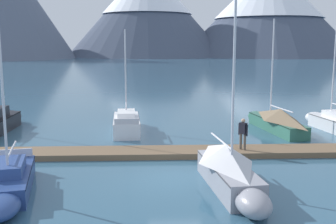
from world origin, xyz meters
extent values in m
plane|color=#335B75|center=(0.00, 0.00, 0.00)|extent=(700.00, 700.00, 0.00)
cone|color=#424C60|center=(1.13, 181.78, 21.14)|extent=(75.86, 75.86, 42.28)
cone|color=#424C60|center=(59.72, 182.17, 21.48)|extent=(85.32, 85.32, 42.96)
cube|color=brown|center=(0.00, 4.00, 0.15)|extent=(28.05, 2.49, 0.30)
cylinder|color=#38383D|center=(-0.02, 3.16, 0.12)|extent=(26.89, 0.76, 0.24)
cylinder|color=#38383D|center=(0.02, 4.84, 0.12)|extent=(26.89, 0.76, 0.24)
ellipsoid|color=black|center=(-11.28, 13.43, 0.51)|extent=(1.55, 2.00, 0.96)
cube|color=navy|center=(-6.82, -0.91, 0.39)|extent=(2.37, 4.93, 0.78)
ellipsoid|color=navy|center=(-6.33, -3.62, 0.39)|extent=(1.69, 2.39, 0.74)
cube|color=#121D39|center=(-6.82, -0.91, 0.74)|extent=(2.39, 4.85, 0.06)
cylinder|color=silver|center=(-6.71, -1.50, 4.87)|extent=(0.10, 0.10, 8.20)
cylinder|color=silver|center=(-6.97, -0.08, 1.49)|extent=(0.60, 2.85, 0.08)
cube|color=#2F4A8A|center=(-6.80, -1.03, 1.00)|extent=(1.45, 2.29, 0.45)
cube|color=silver|center=(-7.23, 1.34, 0.96)|extent=(1.39, 0.35, 0.36)
cube|color=white|center=(-2.55, 9.88, 0.50)|extent=(1.89, 5.05, 1.00)
ellipsoid|color=white|center=(-2.67, 12.59, 0.50)|extent=(1.48, 1.38, 0.95)
cube|color=slate|center=(-2.55, 9.88, 0.96)|extent=(1.93, 4.95, 0.06)
cylinder|color=silver|center=(-2.57, 10.44, 3.92)|extent=(0.10, 0.10, 5.83)
cylinder|color=silver|center=(-2.52, 9.29, 1.93)|extent=(0.18, 2.29, 0.08)
cube|color=white|center=(-2.55, 10.00, 1.21)|extent=(1.27, 2.29, 0.42)
cube|color=silver|center=(-2.44, 7.47, 1.18)|extent=(1.50, 0.17, 0.36)
cube|color=#93939E|center=(2.01, -1.26, 0.49)|extent=(1.86, 5.18, 0.99)
ellipsoid|color=#93939E|center=(2.28, -4.10, 0.49)|extent=(1.35, 1.96, 0.94)
cube|color=#424247|center=(2.01, -1.26, 0.95)|extent=(1.89, 5.08, 0.06)
cylinder|color=silver|center=(2.05, -1.65, 4.88)|extent=(0.10, 0.10, 7.79)
cylinder|color=silver|center=(1.91, -0.14, 1.74)|extent=(0.37, 3.03, 0.08)
pyramid|color=silver|center=(1.98, -0.88, 1.38)|extent=(2.01, 4.19, 0.77)
cube|color=#336B56|center=(7.66, 9.62, 0.42)|extent=(2.25, 6.46, 0.84)
ellipsoid|color=#336B56|center=(7.19, 13.03, 0.42)|extent=(1.39, 1.72, 0.79)
cube|color=#163027|center=(7.66, 9.62, 0.80)|extent=(2.27, 6.34, 0.06)
cylinder|color=silver|center=(7.51, 10.66, 4.20)|extent=(0.10, 0.10, 6.72)
cylinder|color=silver|center=(7.73, 9.09, 1.63)|extent=(0.51, 3.15, 0.08)
pyramid|color=#7A664C|center=(7.72, 9.15, 1.21)|extent=(2.32, 5.24, 0.76)
ellipsoid|color=silver|center=(11.40, 11.97, 0.45)|extent=(1.63, 2.01, 0.85)
cylinder|color=silver|center=(11.64, 10.12, 4.25)|extent=(0.10, 0.10, 6.71)
cylinder|color=brown|center=(3.76, 3.84, 0.73)|extent=(0.14, 0.14, 0.86)
cylinder|color=brown|center=(3.93, 3.64, 0.73)|extent=(0.14, 0.14, 0.86)
cube|color=black|center=(3.84, 3.74, 1.46)|extent=(0.41, 0.43, 0.60)
sphere|color=tan|center=(3.84, 3.74, 1.88)|extent=(0.22, 0.22, 0.22)
cylinder|color=black|center=(3.68, 3.93, 1.39)|extent=(0.09, 0.09, 0.62)
cylinder|color=black|center=(4.00, 3.55, 1.39)|extent=(0.09, 0.09, 0.62)
camera|label=1|loc=(-1.46, -17.16, 5.86)|focal=43.74mm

